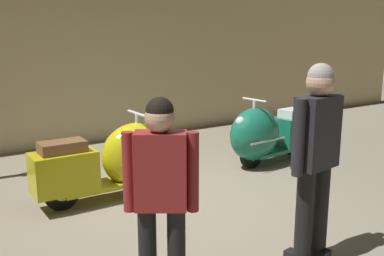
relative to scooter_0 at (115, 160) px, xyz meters
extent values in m
plane|color=gray|center=(0.59, -0.69, -0.47)|extent=(60.00, 60.00, 0.00)
cube|color=#CCB784|center=(0.59, 2.94, 1.34)|extent=(18.00, 0.20, 3.62)
cylinder|color=black|center=(0.32, 0.00, -0.26)|extent=(0.41, 0.09, 0.41)
cylinder|color=silver|center=(0.32, 0.00, -0.26)|extent=(0.19, 0.10, 0.19)
cylinder|color=black|center=(-0.66, 0.00, -0.26)|extent=(0.41, 0.09, 0.41)
cylinder|color=silver|center=(-0.66, 0.00, -0.26)|extent=(0.19, 0.10, 0.19)
cube|color=gold|center=(-0.17, 0.00, -0.28)|extent=(0.98, 0.38, 0.05)
ellipsoid|color=gold|center=(0.27, 0.00, 0.03)|extent=(0.87, 0.54, 0.78)
cube|color=gold|center=(-0.62, 0.00, -0.03)|extent=(0.70, 0.42, 0.45)
cube|color=brown|center=(-0.62, 0.00, 0.26)|extent=(0.50, 0.29, 0.12)
sphere|color=silver|center=(0.56, 0.00, 0.25)|extent=(0.15, 0.15, 0.15)
cylinder|color=silver|center=(0.30, 0.00, 0.39)|extent=(0.05, 0.05, 0.29)
cylinder|color=silver|center=(0.30, 0.00, 0.54)|extent=(0.04, 0.45, 0.03)
cube|color=silver|center=(0.27, 0.26, -0.02)|extent=(0.69, 0.02, 0.02)
cylinder|color=black|center=(2.16, 0.02, -0.26)|extent=(0.42, 0.12, 0.42)
cylinder|color=silver|center=(2.16, 0.02, -0.26)|extent=(0.20, 0.12, 0.19)
cylinder|color=black|center=(3.15, 0.10, -0.26)|extent=(0.42, 0.12, 0.42)
cylinder|color=silver|center=(3.15, 0.10, -0.26)|extent=(0.20, 0.12, 0.19)
cube|color=#196B51|center=(2.65, 0.06, -0.28)|extent=(1.02, 0.46, 0.05)
ellipsoid|color=#196B51|center=(2.21, 0.02, 0.04)|extent=(0.92, 0.61, 0.79)
cube|color=#196B51|center=(3.11, 0.10, -0.03)|extent=(0.74, 0.48, 0.46)
cube|color=silver|center=(3.11, 0.10, 0.26)|extent=(0.52, 0.33, 0.13)
sphere|color=silver|center=(1.92, 0.00, 0.26)|extent=(0.16, 0.16, 0.16)
cylinder|color=silver|center=(2.18, 0.02, 0.40)|extent=(0.05, 0.05, 0.29)
cylinder|color=silver|center=(2.18, 0.02, 0.55)|extent=(0.07, 0.46, 0.03)
cube|color=silver|center=(2.24, -0.24, -0.01)|extent=(0.70, 0.07, 0.03)
cylinder|color=black|center=(-0.49, -2.24, -0.01)|extent=(0.13, 0.13, 0.76)
cylinder|color=black|center=(-0.66, -2.13, -0.01)|extent=(0.13, 0.13, 0.76)
cube|color=maroon|center=(-0.58, -2.18, 0.56)|extent=(0.40, 0.35, 0.54)
cylinder|color=maroon|center=(-0.40, -2.30, 0.55)|extent=(0.08, 0.08, 0.56)
cylinder|color=maroon|center=(-0.76, -2.06, 0.55)|extent=(0.08, 0.08, 0.56)
sphere|color=tan|center=(-0.58, -2.18, 0.93)|extent=(0.20, 0.20, 0.20)
sphere|color=black|center=(-0.58, -2.18, 0.97)|extent=(0.19, 0.19, 0.19)
cube|color=black|center=(0.93, -2.27, -0.42)|extent=(0.13, 0.28, 0.08)
cylinder|color=black|center=(0.93, -2.29, 0.04)|extent=(0.14, 0.14, 0.85)
cylinder|color=black|center=(0.70, -2.32, 0.04)|extent=(0.14, 0.14, 0.85)
cube|color=#232328|center=(0.82, -2.31, 0.68)|extent=(0.41, 0.25, 0.60)
cylinder|color=#232328|center=(1.06, -2.28, 0.67)|extent=(0.09, 0.09, 0.62)
cylinder|color=#232328|center=(0.57, -2.34, 0.67)|extent=(0.09, 0.09, 0.62)
sphere|color=tan|center=(0.82, -2.31, 1.09)|extent=(0.23, 0.23, 0.23)
sphere|color=gray|center=(0.82, -2.31, 1.14)|extent=(0.21, 0.21, 0.21)
camera|label=1|loc=(-1.91, -4.62, 1.45)|focal=40.15mm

